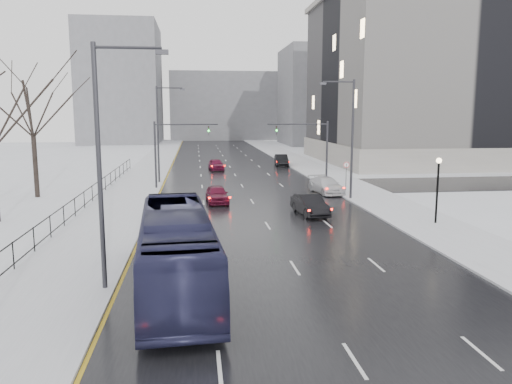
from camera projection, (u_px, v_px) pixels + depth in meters
name	position (u px, v px, depth m)	size (l,w,h in m)	color
road	(234.00, 173.00, 60.87)	(16.00, 150.00, 0.04)	black
cross_road	(243.00, 187.00, 49.11)	(130.00, 10.00, 0.04)	black
sidewalk_left	(146.00, 174.00, 59.62)	(5.00, 150.00, 0.16)	silver
sidewalk_right	(318.00, 171.00, 62.11)	(5.00, 150.00, 0.16)	silver
park_strip	(64.00, 175.00, 58.50)	(14.00, 150.00, 0.12)	white
tree_park_e	(38.00, 198.00, 43.03)	(9.45, 9.45, 13.50)	black
iron_fence	(55.00, 221.00, 29.78)	(0.06, 70.00, 1.30)	black
streetlight_r_mid	(350.00, 133.00, 41.35)	(2.95, 0.25, 10.00)	#2D2D33
streetlight_l_near	(105.00, 156.00, 19.81)	(2.95, 0.25, 10.00)	#2D2D33
streetlight_l_far	(160.00, 129.00, 51.18)	(2.95, 0.25, 10.00)	#2D2D33
lamppost_r_mid	(438.00, 181.00, 32.31)	(0.36, 0.36, 4.28)	black
mast_signal_right	(316.00, 145.00, 49.33)	(6.10, 0.33, 6.50)	#2D2D33
mast_signal_left	(167.00, 147.00, 47.60)	(6.10, 0.33, 6.50)	#2D2D33
no_uturn_sign	(346.00, 168.00, 45.92)	(0.60, 0.06, 2.70)	#2D2D33
civic_building	(459.00, 86.00, 75.03)	(41.00, 31.00, 24.80)	gray
bldg_far_right	(335.00, 97.00, 116.39)	(24.00, 20.00, 22.00)	slate
bldg_far_left	(121.00, 84.00, 119.79)	(18.00, 22.00, 28.00)	slate
bldg_far_center	(226.00, 106.00, 138.37)	(30.00, 18.00, 18.00)	slate
bus	(176.00, 250.00, 20.52)	(2.82, 12.04, 3.35)	#252648
sedan_center_near	(217.00, 194.00, 40.57)	(1.68, 4.18, 1.42)	#580F26
sedan_right_near	(310.00, 205.00, 35.75)	(1.55, 4.46, 1.47)	black
sedan_right_far	(326.00, 185.00, 45.40)	(2.04, 5.02, 1.46)	silver
sedan_center_far	(216.00, 164.00, 63.66)	(1.72, 4.27, 1.46)	maroon
sedan_right_distant	(281.00, 160.00, 69.00)	(1.64, 4.69, 1.55)	black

